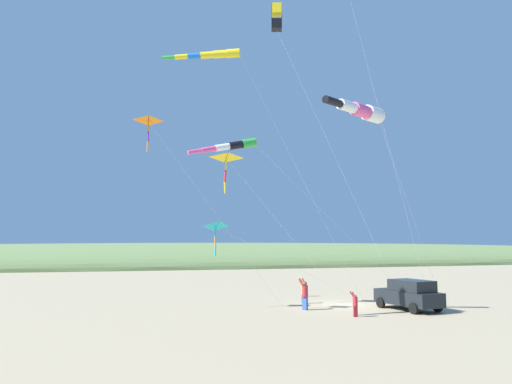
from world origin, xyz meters
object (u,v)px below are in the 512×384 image
Objects in this scene: parked_car at (409,294)px; kite_box_rainbow_low_near at (277,18)px; person_adult_flyer at (305,293)px; person_child_green_jacket at (355,303)px; kite_delta_yellow_midlevel at (149,121)px; cooler_box at (400,301)px; person_child_grey_jacket at (303,292)px; kite_windsock_long_streamer_right at (362,111)px; person_bystander_far at (303,287)px; kite_delta_green_low_center at (226,158)px; kite_windsock_red_high_left at (232,146)px; kite_windsock_black_fish_shape at (212,55)px; kite_delta_magenta_far_left at (216,227)px.

parked_car is 0.22× the size of kite_box_rainbow_low_near.
person_child_green_jacket is (-3.27, -1.77, -0.27)m from person_adult_flyer.
parked_car is at bearing -105.31° from person_adult_flyer.
kite_delta_yellow_midlevel is at bearing 86.62° from person_adult_flyer.
person_child_green_jacket reaches higher than cooler_box.
person_adult_flyer is at bearing 161.44° from person_child_grey_jacket.
person_child_grey_jacket is 0.12× the size of kite_windsock_long_streamer_right.
person_adult_flyer is 1.39× the size of person_bystander_far.
kite_box_rainbow_low_near is (-0.33, 1.91, 19.19)m from person_child_grey_jacket.
cooler_box is 0.33× the size of person_adult_flyer.
kite_box_rainbow_low_near is at bearing 24.60° from person_child_green_jacket.
kite_windsock_long_streamer_right is at bearing -152.96° from kite_delta_green_low_center.
person_child_grey_jacket is 12.01m from kite_windsock_red_high_left.
person_bystander_far is at bearing -7.99° from kite_windsock_long_streamer_right.
kite_delta_green_low_center is 0.48× the size of kite_box_rainbow_low_near.
person_bystander_far is at bearing -45.64° from kite_windsock_black_fish_shape.
kite_delta_yellow_midlevel is (-6.29, 12.11, 10.66)m from person_bystander_far.
kite_windsock_red_high_left is 12.44m from kite_box_rainbow_low_near.
person_child_grey_jacket is 14.03m from kite_windsock_long_streamer_right.
person_adult_flyer is 0.16× the size of kite_delta_yellow_midlevel.
person_child_green_jacket is at bearing -151.60° from person_adult_flyer.
cooler_box is at bearing -108.34° from person_child_grey_jacket.
kite_delta_green_low_center is at bearing 27.04° from kite_windsock_long_streamer_right.
kite_windsock_black_fish_shape is (0.93, 1.05, 5.52)m from kite_windsock_red_high_left.
person_bystander_far is 17.31m from kite_delta_yellow_midlevel.
parked_car is 0.42× the size of kite_delta_magenta_far_left.
person_child_green_jacket is at bearing 176.11° from person_bystander_far.
parked_car reaches higher than cooler_box.
kite_windsock_red_high_left is 5.79m from kite_delta_yellow_midlevel.
kite_delta_magenta_far_left is at bearing 0.75° from kite_windsock_red_high_left.
kite_windsock_red_high_left is (0.69, 6.95, 8.73)m from person_child_green_jacket.
person_adult_flyer is 0.12× the size of kite_windsock_black_fish_shape.
kite_delta_green_low_center is (-4.07, 6.91, 9.03)m from person_bystander_far.
person_adult_flyer is at bearing -75.28° from kite_windsock_black_fish_shape.
person_adult_flyer is at bearing -160.52° from kite_box_rainbow_low_near.
kite_windsock_black_fish_shape is at bearing 100.68° from cooler_box.
kite_windsock_red_high_left reaches higher than cooler_box.
kite_windsock_black_fish_shape is 0.73× the size of kite_box_rainbow_low_near.
kite_box_rainbow_low_near is at bearing 8.55° from kite_windsock_long_streamer_right.
kite_delta_green_low_center is (2.78, 4.45, 8.74)m from person_adult_flyer.
cooler_box is at bearing -40.31° from kite_windsock_long_streamer_right.
parked_car is at bearing -156.32° from person_bystander_far.
kite_delta_yellow_midlevel reaches higher than kite_windsock_red_high_left.
person_bystander_far is 0.08× the size of kite_windsock_red_high_left.
person_adult_flyer is 3.72m from person_child_green_jacket.
kite_windsock_long_streamer_right reaches higher than cooler_box.
kite_box_rainbow_low_near is (2.03, -8.73, 8.58)m from kite_delta_yellow_midlevel.
parked_car is 2.38× the size of person_adult_flyer.
person_child_green_jacket is 0.13× the size of kite_delta_magenta_far_left.
kite_box_rainbow_low_near is at bearing 99.90° from person_child_grey_jacket.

